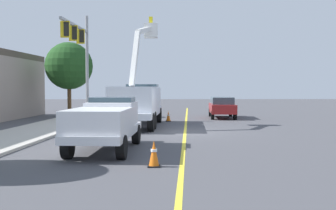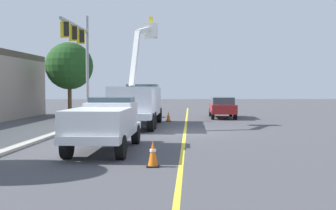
# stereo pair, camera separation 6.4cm
# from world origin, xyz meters

# --- Properties ---
(ground) EXTENTS (120.00, 120.00, 0.00)m
(ground) POSITION_xyz_m (0.00, 0.00, 0.00)
(ground) COLOR #47474C
(sidewalk_far_side) EXTENTS (60.10, 8.29, 0.12)m
(sidewalk_far_side) POSITION_xyz_m (0.65, 8.28, 0.06)
(sidewalk_far_side) COLOR #B2ADA3
(sidewalk_far_side) RESTS_ON ground
(lane_centre_stripe) EXTENTS (49.86, 4.08, 0.01)m
(lane_centre_stripe) POSITION_xyz_m (0.00, 0.00, 0.00)
(lane_centre_stripe) COLOR yellow
(lane_centre_stripe) RESTS_ON ground
(utility_bucket_truck) EXTENTS (8.37, 3.14, 7.11)m
(utility_bucket_truck) POSITION_xyz_m (3.36, 2.77, 1.62)
(utility_bucket_truck) COLOR white
(utility_bucket_truck) RESTS_ON ground
(service_pickup_truck) EXTENTS (5.75, 2.54, 2.06)m
(service_pickup_truck) POSITION_xyz_m (-6.25, 3.54, 1.12)
(service_pickup_truck) COLOR white
(service_pickup_truck) RESTS_ON ground
(passing_minivan) EXTENTS (4.93, 2.27, 1.69)m
(passing_minivan) POSITION_xyz_m (9.94, -3.67, 0.97)
(passing_minivan) COLOR maroon
(passing_minivan) RESTS_ON ground
(traffic_cone_leading) EXTENTS (0.40, 0.40, 0.83)m
(traffic_cone_leading) POSITION_xyz_m (-9.40, 1.61, 0.41)
(traffic_cone_leading) COLOR black
(traffic_cone_leading) RESTS_ON ground
(traffic_cone_mid_front) EXTENTS (0.40, 0.40, 0.74)m
(traffic_cone_mid_front) POSITION_xyz_m (6.87, 0.75, 0.36)
(traffic_cone_mid_front) COLOR black
(traffic_cone_mid_front) RESTS_ON ground
(traffic_signal_mast) EXTENTS (6.01, 0.83, 7.72)m
(traffic_signal_mast) POSITION_xyz_m (5.67, 6.87, 5.19)
(traffic_signal_mast) COLOR gray
(traffic_signal_mast) RESTS_ON ground
(street_tree_right) EXTENTS (3.94, 3.94, 6.24)m
(street_tree_right) POSITION_xyz_m (11.39, 8.94, 4.26)
(street_tree_right) COLOR brown
(street_tree_right) RESTS_ON ground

